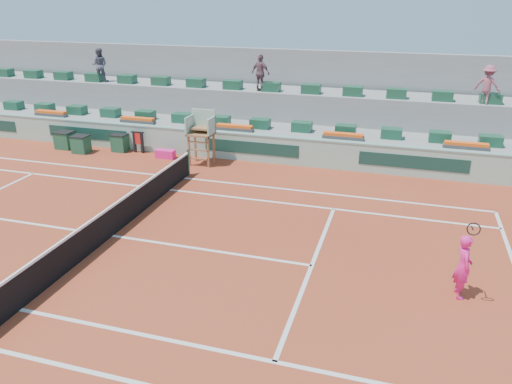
# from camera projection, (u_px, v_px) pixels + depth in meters

# --- Properties ---
(ground) EXTENTS (90.00, 90.00, 0.00)m
(ground) POSITION_uv_depth(u_px,v_px,m) (112.00, 236.00, 15.78)
(ground) COLOR maroon
(ground) RESTS_ON ground
(seating_tier_lower) EXTENTS (36.00, 4.00, 1.20)m
(seating_tier_lower) POSITION_uv_depth(u_px,v_px,m) (227.00, 132.00, 25.05)
(seating_tier_lower) COLOR gray
(seating_tier_lower) RESTS_ON ground
(seating_tier_upper) EXTENTS (36.00, 2.40, 2.60)m
(seating_tier_upper) POSITION_uv_depth(u_px,v_px,m) (237.00, 112.00, 26.21)
(seating_tier_upper) COLOR gray
(seating_tier_upper) RESTS_ON ground
(stadium_back_wall) EXTENTS (36.00, 0.40, 4.40)m
(stadium_back_wall) POSITION_uv_depth(u_px,v_px,m) (246.00, 89.00, 27.29)
(stadium_back_wall) COLOR gray
(stadium_back_wall) RESTS_ON ground
(player_bag) EXTENTS (0.89, 0.40, 0.40)m
(player_bag) POSITION_uv_depth(u_px,v_px,m) (165.00, 154.00, 23.06)
(player_bag) COLOR #FD218B
(player_bag) RESTS_ON ground
(spectator_left) EXTENTS (1.02, 0.89, 1.78)m
(spectator_left) POSITION_uv_depth(u_px,v_px,m) (100.00, 65.00, 26.91)
(spectator_left) COLOR #52525F
(spectator_left) RESTS_ON seating_tier_upper
(spectator_mid) EXTENTS (1.12, 0.77, 1.77)m
(spectator_mid) POSITION_uv_depth(u_px,v_px,m) (261.00, 73.00, 24.29)
(spectator_mid) COLOR #764E5A
(spectator_mid) RESTS_ON seating_tier_upper
(spectator_right) EXTENTS (1.23, 0.96, 1.67)m
(spectator_right) POSITION_uv_depth(u_px,v_px,m) (488.00, 85.00, 21.54)
(spectator_right) COLOR #9D4E60
(spectator_right) RESTS_ON seating_tier_upper
(court_lines) EXTENTS (23.89, 11.09, 0.01)m
(court_lines) POSITION_uv_depth(u_px,v_px,m) (112.00, 236.00, 15.77)
(court_lines) COLOR silver
(court_lines) RESTS_ON ground
(tennis_net) EXTENTS (0.10, 11.97, 1.10)m
(tennis_net) POSITION_uv_depth(u_px,v_px,m) (111.00, 221.00, 15.58)
(tennis_net) COLOR black
(tennis_net) RESTS_ON ground
(advertising_hoarding) EXTENTS (36.00, 0.34, 1.26)m
(advertising_hoarding) POSITION_uv_depth(u_px,v_px,m) (211.00, 144.00, 23.08)
(advertising_hoarding) COLOR #97BFA9
(advertising_hoarding) RESTS_ON ground
(umpire_chair) EXTENTS (1.10, 0.90, 2.40)m
(umpire_chair) POSITION_uv_depth(u_px,v_px,m) (202.00, 130.00, 21.85)
(umpire_chair) COLOR brown
(umpire_chair) RESTS_ON ground
(seat_row_lower) EXTENTS (32.90, 0.60, 0.44)m
(seat_row_lower) POSITION_uv_depth(u_px,v_px,m) (220.00, 121.00, 23.94)
(seat_row_lower) COLOR #194B32
(seat_row_lower) RESTS_ON seating_tier_lower
(seat_row_upper) EXTENTS (32.90, 0.60, 0.44)m
(seat_row_upper) POSITION_uv_depth(u_px,v_px,m) (233.00, 85.00, 25.11)
(seat_row_upper) COLOR #194B32
(seat_row_upper) RESTS_ON seating_tier_upper
(flower_planters) EXTENTS (26.80, 0.36, 0.28)m
(flower_planters) POSITION_uv_depth(u_px,v_px,m) (185.00, 124.00, 23.67)
(flower_planters) COLOR #454545
(flower_planters) RESTS_ON seating_tier_lower
(drink_cooler_a) EXTENTS (0.73, 0.63, 0.84)m
(drink_cooler_a) POSITION_uv_depth(u_px,v_px,m) (120.00, 143.00, 23.98)
(drink_cooler_a) COLOR #1A4E33
(drink_cooler_a) RESTS_ON ground
(drink_cooler_b) EXTENTS (0.78, 0.67, 0.84)m
(drink_cooler_b) POSITION_uv_depth(u_px,v_px,m) (81.00, 144.00, 23.76)
(drink_cooler_b) COLOR #1A4E33
(drink_cooler_b) RESTS_ON ground
(drink_cooler_c) EXTENTS (0.85, 0.73, 0.84)m
(drink_cooler_c) POSITION_uv_depth(u_px,v_px,m) (65.00, 140.00, 24.42)
(drink_cooler_c) COLOR #1A4E33
(drink_cooler_c) RESTS_ON ground
(towel_rack) EXTENTS (0.66, 0.11, 1.03)m
(towel_rack) POSITION_uv_depth(u_px,v_px,m) (138.00, 140.00, 23.70)
(towel_rack) COLOR black
(towel_rack) RESTS_ON ground
(tennis_player) EXTENTS (0.51, 0.90, 2.28)m
(tennis_player) POSITION_uv_depth(u_px,v_px,m) (463.00, 266.00, 12.38)
(tennis_player) COLOR #FD218B
(tennis_player) RESTS_ON ground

